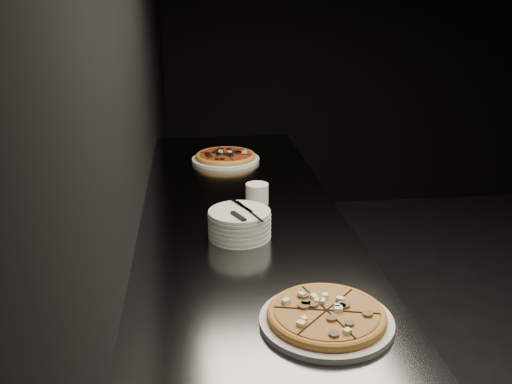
{
  "coord_description": "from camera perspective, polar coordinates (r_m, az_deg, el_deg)",
  "views": [
    {
      "loc": [
        -2.3,
        -1.93,
        1.71
      ],
      "look_at": [
        -2.08,
        0.0,
        1.01
      ],
      "focal_mm": 40.0,
      "sensor_mm": 36.0,
      "label": 1
    }
  ],
  "objects": [
    {
      "name": "wall_back",
      "position": [
        5.0,
        21.58,
        14.78
      ],
      "size": [
        5.0,
        0.02,
        2.8
      ],
      "primitive_type": "cube",
      "color": "black",
      "rests_on": "floor"
    },
    {
      "name": "ramekin",
      "position": [
        2.21,
        0.11,
        -0.09
      ],
      "size": [
        0.09,
        0.09,
        0.08
      ],
      "color": "silver",
      "rests_on": "counter"
    },
    {
      "name": "cutlery",
      "position": [
        1.88,
        -1.38,
        -1.98
      ],
      "size": [
        0.08,
        0.22,
        0.01
      ],
      "rotation": [
        0.0,
        0.0,
        0.42
      ],
      "color": "#AFB1B6",
      "rests_on": "plate_stack"
    },
    {
      "name": "pizza_tomato",
      "position": [
        2.77,
        -3.05,
        3.51
      ],
      "size": [
        0.36,
        0.36,
        0.04
      ],
      "rotation": [
        0.0,
        0.0,
        -0.3
      ],
      "color": "silver",
      "rests_on": "counter"
    },
    {
      "name": "counter",
      "position": [
        2.31,
        -1.26,
        -13.1
      ],
      "size": [
        0.74,
        2.44,
        0.92
      ],
      "color": "#5C5F63",
      "rests_on": "floor"
    },
    {
      "name": "wall_left",
      "position": [
        1.97,
        -12.44,
        10.19
      ],
      "size": [
        0.02,
        5.0,
        2.8
      ],
      "primitive_type": "cube",
      "color": "black",
      "rests_on": "floor"
    },
    {
      "name": "plate_stack",
      "position": [
        1.91,
        -1.66,
        -3.19
      ],
      "size": [
        0.21,
        0.21,
        0.09
      ],
      "color": "silver",
      "rests_on": "counter"
    },
    {
      "name": "pizza_mushroom",
      "position": [
        1.46,
        7.06,
        -12.27
      ],
      "size": [
        0.36,
        0.36,
        0.04
      ],
      "rotation": [
        0.0,
        0.0,
        -0.24
      ],
      "color": "silver",
      "rests_on": "counter"
    }
  ]
}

